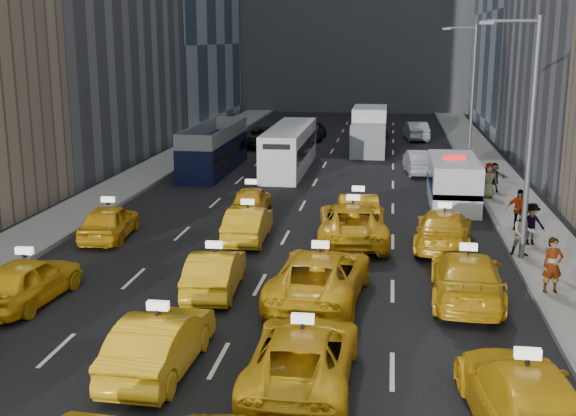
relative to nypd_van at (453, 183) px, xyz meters
name	(u,v)px	position (x,y,z in m)	size (l,w,h in m)	color
ground	(199,397)	(-7.45, -21.12, -1.16)	(160.00, 160.00, 0.00)	black
sidewalk_west	(136,180)	(-17.95, 3.88, -1.08)	(3.00, 90.00, 0.15)	gray
sidewalk_east	(503,190)	(3.05, 3.88, -1.08)	(3.00, 90.00, 0.15)	gray
curb_west	(160,180)	(-16.50, 3.88, -1.07)	(0.15, 90.00, 0.18)	slate
curb_east	(476,189)	(1.60, 3.88, -1.07)	(0.15, 90.00, 0.18)	slate
streetlight_near	(528,131)	(1.73, -9.12, 3.76)	(2.15, 0.22, 9.00)	#595B60
streetlight_far	(471,91)	(1.73, 10.88, 3.76)	(2.15, 0.22, 9.00)	#595B60
taxi_5	(160,342)	(-8.77, -19.91, -0.39)	(1.62, 4.66, 1.54)	gold
taxi_6	(303,356)	(-5.12, -20.12, -0.41)	(2.47, 5.35, 1.49)	gold
taxi_7	(524,397)	(-0.18, -21.57, -0.37)	(2.20, 5.41, 1.57)	gold
taxi_8	(27,280)	(-14.42, -15.90, -0.39)	(1.80, 4.48, 1.53)	gold
taxi_9	(215,272)	(-8.78, -14.05, -0.45)	(1.50, 4.31, 1.42)	gold
taxi_10	(320,276)	(-5.27, -14.29, -0.34)	(2.72, 5.90, 1.64)	gold
taxi_11	(467,277)	(-0.62, -13.68, -0.37)	(2.21, 5.43, 1.58)	gold
taxi_12	(109,222)	(-14.71, -8.32, -0.42)	(1.74, 4.32, 1.47)	gold
taxi_13	(248,224)	(-8.91, -7.79, -0.44)	(1.53, 4.37, 1.44)	gold
taxi_14	(353,222)	(-4.60, -7.38, -0.32)	(2.77, 6.00, 1.67)	gold
taxi_15	(444,229)	(-0.95, -7.66, -0.39)	(2.15, 5.29, 1.54)	gold
taxi_16	(251,200)	(-9.65, -3.25, -0.47)	(1.61, 4.01, 1.37)	gold
taxi_17	(358,211)	(-4.51, -5.01, -0.38)	(1.64, 4.69, 1.55)	gold
nypd_van	(453,183)	(0.00, 0.00, 0.00)	(2.63, 6.07, 2.56)	silver
double_decker	(214,149)	(-14.13, 7.64, 0.26)	(2.27, 9.89, 2.88)	black
city_bus	(290,149)	(-9.48, 8.67, 0.21)	(3.11, 10.88, 2.77)	silver
box_truck	(369,131)	(-4.74, 16.68, 0.43)	(3.07, 7.26, 3.23)	silver
misc_car_0	(419,162)	(-1.35, 8.61, -0.41)	(1.59, 4.56, 1.50)	#95979C
misc_car_1	(262,136)	(-12.99, 18.48, -0.38)	(2.59, 5.62, 1.56)	black
misc_car_2	(375,130)	(-4.46, 23.77, -0.39)	(2.15, 5.30, 1.54)	slate
misc_car_3	(313,130)	(-9.54, 22.79, -0.36)	(1.89, 4.70, 1.60)	black
misc_car_4	(416,131)	(-1.14, 23.79, -0.40)	(1.61, 4.61, 1.52)	#96999D
pedestrian_0	(553,265)	(2.14, -12.93, -0.09)	(0.67, 0.44, 1.84)	gray
pedestrian_1	(523,233)	(1.90, -8.88, -0.10)	(0.88, 0.48, 1.81)	gray
pedestrian_2	(532,224)	(2.51, -7.24, -0.16)	(1.09, 0.45, 1.69)	gray
pedestrian_3	(519,210)	(2.38, -4.95, -0.12)	(1.04, 0.47, 1.78)	gray
pedestrian_4	(489,180)	(1.91, 1.44, -0.09)	(0.89, 0.49, 1.83)	gray
pedestrian_5	(494,177)	(2.39, 3.02, -0.22)	(1.45, 0.42, 1.57)	gray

